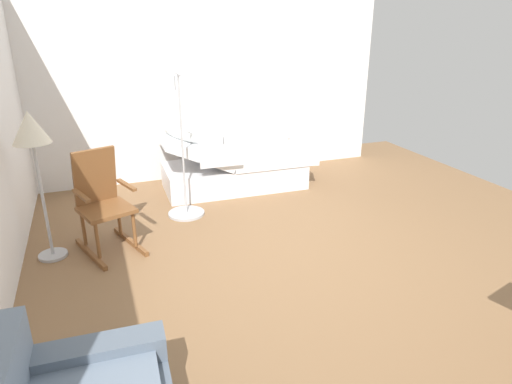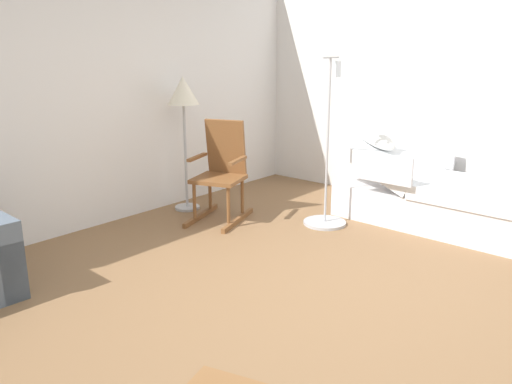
# 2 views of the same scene
# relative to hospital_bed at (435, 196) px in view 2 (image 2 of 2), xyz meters

# --- Properties ---
(ground_plane) EXTENTS (7.38, 7.38, 0.00)m
(ground_plane) POSITION_rel_hospital_bed_xyz_m (-2.27, 0.09, -0.30)
(ground_plane) COLOR olive
(back_wall) EXTENTS (6.10, 0.10, 2.70)m
(back_wall) POSITION_rel_hospital_bed_xyz_m (-2.27, 2.67, 1.05)
(back_wall) COLOR white
(back_wall) RESTS_ON ground
(side_wall) EXTENTS (0.10, 5.27, 2.70)m
(side_wall) POSITION_rel_hospital_bed_xyz_m (0.73, 0.09, 1.05)
(side_wall) COLOR white
(side_wall) RESTS_ON ground
(hospital_bed) EXTENTS (1.06, 2.12, 0.98)m
(hospital_bed) POSITION_rel_hospital_bed_xyz_m (0.00, 0.00, 0.00)
(hospital_bed) COLOR silver
(hospital_bed) RESTS_ON ground
(rocking_chair) EXTENTS (0.87, 0.70, 1.05)m
(rocking_chair) POSITION_rel_hospital_bed_xyz_m (-1.27, 1.81, 0.20)
(rocking_chair) COLOR brown
(rocking_chair) RESTS_ON ground
(floor_lamp) EXTENTS (0.34, 0.34, 1.48)m
(floor_lamp) POSITION_rel_hospital_bed_xyz_m (-1.28, 2.35, 0.93)
(floor_lamp) COLOR #B2B5BA
(floor_lamp) RESTS_ON ground
(iv_pole) EXTENTS (0.44, 0.44, 1.69)m
(iv_pole) POSITION_rel_hospital_bed_xyz_m (-0.71, 0.86, -0.05)
(iv_pole) COLOR #B2B5BA
(iv_pole) RESTS_ON ground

